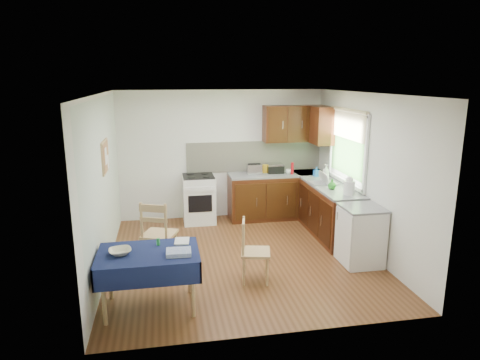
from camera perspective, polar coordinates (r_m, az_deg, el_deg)
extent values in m
plane|color=#512E15|center=(6.77, 0.20, -10.20)|extent=(4.20, 4.20, 0.00)
cube|color=white|center=(6.21, 0.22, 11.46)|extent=(4.00, 4.20, 0.02)
cube|color=white|center=(8.40, -2.42, 3.40)|extent=(4.00, 0.02, 2.50)
cube|color=white|center=(4.41, 5.24, -6.05)|extent=(4.00, 0.02, 2.50)
cube|color=silver|center=(6.33, -17.89, -0.60)|extent=(0.02, 4.20, 2.50)
cube|color=white|center=(7.01, 16.50, 0.82)|extent=(0.02, 4.20, 2.50)
cube|color=black|center=(8.51, 4.95, -2.18)|extent=(1.90, 0.60, 0.86)
cube|color=black|center=(7.67, 11.92, -4.19)|extent=(0.60, 1.70, 0.86)
cube|color=slate|center=(8.40, 5.01, 0.78)|extent=(1.90, 0.60, 0.04)
cube|color=slate|center=(7.55, 12.08, -0.93)|extent=(0.60, 1.70, 0.04)
cube|color=slate|center=(8.59, 9.20, 0.94)|extent=(0.60, 0.60, 0.04)
cube|color=beige|center=(8.51, 1.95, 3.19)|extent=(2.70, 0.02, 0.60)
cube|color=black|center=(8.46, 7.23, 7.48)|extent=(1.20, 0.35, 0.70)
cube|color=black|center=(8.20, 10.98, 7.15)|extent=(0.35, 0.50, 0.70)
cube|color=white|center=(8.24, -5.52, -2.57)|extent=(0.60, 0.60, 0.90)
cube|color=black|center=(8.13, -5.59, 0.52)|extent=(0.58, 0.58, 0.02)
cube|color=black|center=(7.95, -5.33, -3.17)|extent=(0.44, 0.01, 0.32)
cube|color=#305E26|center=(7.58, 14.17, 3.81)|extent=(0.01, 1.40, 0.85)
cube|color=white|center=(7.49, 14.35, 8.71)|extent=(0.04, 1.48, 0.06)
cube|color=white|center=(7.68, 13.83, -0.24)|extent=(0.04, 1.48, 0.06)
cube|color=beige|center=(7.51, 14.15, 7.04)|extent=(0.02, 1.36, 0.44)
cube|color=white|center=(6.64, 15.81, -7.27)|extent=(0.55, 0.58, 0.85)
cube|color=slate|center=(6.50, 16.06, -3.59)|extent=(0.58, 0.60, 0.03)
cube|color=tan|center=(6.55, -17.57, 3.01)|extent=(0.02, 0.62, 0.47)
cube|color=#9F6142|center=(6.55, -17.44, 3.01)|extent=(0.01, 0.56, 0.41)
cube|color=white|center=(6.46, -17.44, 3.07)|extent=(0.00, 0.18, 0.24)
cube|color=white|center=(6.68, -17.17, 2.36)|extent=(0.00, 0.15, 0.20)
cube|color=#0E1438|center=(5.23, -12.14, -9.53)|extent=(1.15, 0.77, 0.03)
cube|color=#0E1438|center=(4.92, -12.19, -12.53)|extent=(1.19, 0.02, 0.26)
cube|color=#0E1438|center=(5.63, -11.98, -9.06)|extent=(1.19, 0.02, 0.26)
cube|color=#0E1438|center=(5.33, -18.47, -10.83)|extent=(0.02, 0.81, 0.26)
cube|color=#0E1438|center=(5.28, -5.64, -10.39)|extent=(0.02, 0.81, 0.26)
cylinder|color=tan|center=(5.15, -17.70, -14.66)|extent=(0.05, 0.05, 0.69)
cylinder|color=tan|center=(5.11, -6.31, -14.31)|extent=(0.05, 0.05, 0.69)
cylinder|color=tan|center=(5.69, -16.96, -11.82)|extent=(0.05, 0.05, 0.69)
cylinder|color=tan|center=(5.65, -6.77, -11.47)|extent=(0.05, 0.05, 0.69)
cube|color=tan|center=(6.43, -10.70, -7.14)|extent=(0.58, 0.58, 0.04)
cube|color=tan|center=(6.14, -11.51, -4.48)|extent=(0.39, 0.18, 0.32)
cylinder|color=tan|center=(6.61, -8.55, -8.69)|extent=(0.04, 0.04, 0.48)
cylinder|color=tan|center=(6.74, -11.49, -8.39)|extent=(0.04, 0.04, 0.48)
cylinder|color=tan|center=(6.30, -9.66, -9.89)|extent=(0.04, 0.04, 0.48)
cylinder|color=tan|center=(6.43, -12.73, -9.54)|extent=(0.04, 0.04, 0.48)
cube|color=tan|center=(5.88, 2.09, -9.61)|extent=(0.46, 0.46, 0.04)
cube|color=tan|center=(5.76, 0.46, -6.65)|extent=(0.10, 0.35, 0.28)
cylinder|color=tan|center=(5.83, 3.64, -12.09)|extent=(0.03, 0.03, 0.41)
cylinder|color=tan|center=(6.11, 3.57, -10.83)|extent=(0.03, 0.03, 0.41)
cylinder|color=tan|center=(5.83, 0.50, -12.06)|extent=(0.03, 0.03, 0.41)
cylinder|color=tan|center=(6.11, 0.59, -10.80)|extent=(0.03, 0.03, 0.41)
cube|color=silver|center=(8.25, 1.89, 1.44)|extent=(0.29, 0.18, 0.20)
cube|color=black|center=(8.23, 1.90, 2.19)|extent=(0.24, 0.02, 0.02)
cube|color=black|center=(8.42, 4.67, 1.46)|extent=(0.31, 0.27, 0.15)
cube|color=silver|center=(8.40, 4.68, 2.09)|extent=(0.31, 0.27, 0.03)
cylinder|color=red|center=(8.30, 6.98, 1.54)|extent=(0.05, 0.05, 0.23)
cube|color=yellow|center=(8.40, 3.47, 1.51)|extent=(0.14, 0.11, 0.16)
cube|color=gray|center=(7.68, 11.07, -0.39)|extent=(0.45, 0.34, 0.02)
cylinder|color=white|center=(7.66, 11.11, 0.30)|extent=(0.06, 0.21, 0.21)
cylinder|color=white|center=(7.03, 14.34, -1.01)|extent=(0.18, 0.18, 0.22)
sphere|color=white|center=(7.00, 14.41, 0.05)|extent=(0.11, 0.11, 0.11)
imported|color=white|center=(8.36, 6.50, 1.13)|extent=(0.13, 0.13, 0.09)
imported|color=white|center=(7.73, 11.35, 0.84)|extent=(0.17, 0.17, 0.33)
imported|color=blue|center=(8.20, 10.12, 1.11)|extent=(0.10, 0.10, 0.19)
imported|color=#257D22|center=(7.31, 12.17, -0.55)|extent=(0.13, 0.13, 0.17)
imported|color=beige|center=(5.23, -15.70, -9.19)|extent=(0.30, 0.30, 0.06)
imported|color=white|center=(5.46, -8.70, -8.09)|extent=(0.20, 0.26, 0.02)
cylinder|color=green|center=(5.39, -10.85, -8.09)|extent=(0.04, 0.04, 0.09)
cube|color=navy|center=(5.09, -8.18, -9.52)|extent=(0.29, 0.24, 0.05)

